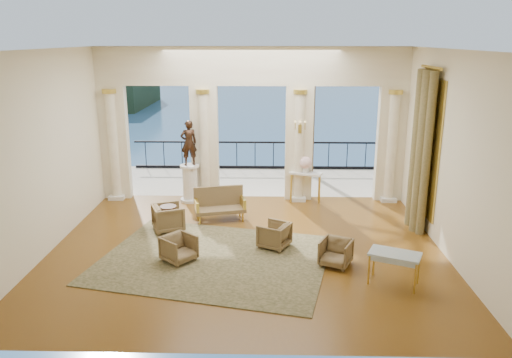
{
  "coord_description": "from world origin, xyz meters",
  "views": [
    {
      "loc": [
        0.5,
        -10.69,
        4.74
      ],
      "look_at": [
        0.21,
        0.6,
        1.53
      ],
      "focal_mm": 35.0,
      "sensor_mm": 36.0,
      "label": 1
    }
  ],
  "objects_px": {
    "game_table": "(395,256)",
    "side_table": "(168,210)",
    "armchair_d": "(168,217)",
    "console_table": "(305,178)",
    "settee": "(220,204)",
    "armchair_a": "(179,247)",
    "pedestal": "(190,184)",
    "statue": "(189,143)",
    "armchair_c": "(274,234)",
    "armchair_b": "(336,251)"
  },
  "relations": [
    {
      "from": "pedestal",
      "to": "armchair_c",
      "type": "bearing_deg",
      "value": -53.69
    },
    {
      "from": "armchair_b",
      "to": "settee",
      "type": "relative_size",
      "value": 0.44
    },
    {
      "from": "armchair_d",
      "to": "console_table",
      "type": "bearing_deg",
      "value": -78.53
    },
    {
      "from": "game_table",
      "to": "statue",
      "type": "distance_m",
      "value": 7.13
    },
    {
      "from": "settee",
      "to": "armchair_c",
      "type": "bearing_deg",
      "value": -65.61
    },
    {
      "from": "pedestal",
      "to": "console_table",
      "type": "height_order",
      "value": "pedestal"
    },
    {
      "from": "armchair_d",
      "to": "game_table",
      "type": "height_order",
      "value": "armchair_d"
    },
    {
      "from": "statue",
      "to": "settee",
      "type": "bearing_deg",
      "value": 101.46
    },
    {
      "from": "settee",
      "to": "side_table",
      "type": "xyz_separation_m",
      "value": [
        -1.2,
        -0.91,
        0.14
      ]
    },
    {
      "from": "settee",
      "to": "console_table",
      "type": "relative_size",
      "value": 1.42
    },
    {
      "from": "pedestal",
      "to": "statue",
      "type": "xyz_separation_m",
      "value": [
        0.0,
        0.0,
        1.24
      ]
    },
    {
      "from": "console_table",
      "to": "pedestal",
      "type": "bearing_deg",
      "value": -159.92
    },
    {
      "from": "armchair_b",
      "to": "statue",
      "type": "relative_size",
      "value": 0.48
    },
    {
      "from": "armchair_a",
      "to": "settee",
      "type": "xyz_separation_m",
      "value": [
        0.64,
        2.63,
        0.11
      ]
    },
    {
      "from": "settee",
      "to": "game_table",
      "type": "height_order",
      "value": "settee"
    },
    {
      "from": "pedestal",
      "to": "statue",
      "type": "bearing_deg",
      "value": 63.43
    },
    {
      "from": "armchair_d",
      "to": "pedestal",
      "type": "height_order",
      "value": "pedestal"
    },
    {
      "from": "console_table",
      "to": "armchair_c",
      "type": "bearing_deg",
      "value": -86.38
    },
    {
      "from": "side_table",
      "to": "pedestal",
      "type": "bearing_deg",
      "value": 85.93
    },
    {
      "from": "armchair_c",
      "to": "settee",
      "type": "relative_size",
      "value": 0.46
    },
    {
      "from": "armchair_a",
      "to": "statue",
      "type": "height_order",
      "value": "statue"
    },
    {
      "from": "game_table",
      "to": "statue",
      "type": "height_order",
      "value": "statue"
    },
    {
      "from": "armchair_a",
      "to": "pedestal",
      "type": "relative_size",
      "value": 0.58
    },
    {
      "from": "game_table",
      "to": "armchair_b",
      "type": "bearing_deg",
      "value": 165.26
    },
    {
      "from": "settee",
      "to": "pedestal",
      "type": "relative_size",
      "value": 1.29
    },
    {
      "from": "console_table",
      "to": "side_table",
      "type": "bearing_deg",
      "value": -126.01
    },
    {
      "from": "armchair_c",
      "to": "armchair_d",
      "type": "bearing_deg",
      "value": -82.66
    },
    {
      "from": "armchair_b",
      "to": "side_table",
      "type": "height_order",
      "value": "side_table"
    },
    {
      "from": "game_table",
      "to": "side_table",
      "type": "height_order",
      "value": "side_table"
    },
    {
      "from": "statue",
      "to": "armchair_a",
      "type": "bearing_deg",
      "value": 73.13
    },
    {
      "from": "settee",
      "to": "armchair_a",
      "type": "bearing_deg",
      "value": -117.77
    },
    {
      "from": "game_table",
      "to": "pedestal",
      "type": "bearing_deg",
      "value": 157.22
    },
    {
      "from": "armchair_b",
      "to": "armchair_d",
      "type": "bearing_deg",
      "value": 179.44
    },
    {
      "from": "console_table",
      "to": "side_table",
      "type": "relative_size",
      "value": 1.5
    },
    {
      "from": "armchair_d",
      "to": "settee",
      "type": "relative_size",
      "value": 0.52
    },
    {
      "from": "settee",
      "to": "pedestal",
      "type": "xyz_separation_m",
      "value": [
        -1.02,
        1.54,
        0.1
      ]
    },
    {
      "from": "game_table",
      "to": "pedestal",
      "type": "height_order",
      "value": "pedestal"
    },
    {
      "from": "pedestal",
      "to": "side_table",
      "type": "relative_size",
      "value": 1.66
    },
    {
      "from": "armchair_d",
      "to": "console_table",
      "type": "distance_m",
      "value": 4.38
    },
    {
      "from": "armchair_c",
      "to": "console_table",
      "type": "bearing_deg",
      "value": -168.07
    },
    {
      "from": "settee",
      "to": "console_table",
      "type": "xyz_separation_m",
      "value": [
        2.4,
        1.59,
        0.3
      ]
    },
    {
      "from": "statue",
      "to": "console_table",
      "type": "relative_size",
      "value": 1.31
    },
    {
      "from": "console_table",
      "to": "side_table",
      "type": "distance_m",
      "value": 4.38
    },
    {
      "from": "armchair_b",
      "to": "settee",
      "type": "height_order",
      "value": "settee"
    },
    {
      "from": "armchair_d",
      "to": "side_table",
      "type": "relative_size",
      "value": 1.11
    },
    {
      "from": "armchair_c",
      "to": "armchair_b",
      "type": "bearing_deg",
      "value": 82.49
    },
    {
      "from": "game_table",
      "to": "armchair_c",
      "type": "bearing_deg",
      "value": 167.22
    },
    {
      "from": "settee",
      "to": "console_table",
      "type": "distance_m",
      "value": 2.9
    },
    {
      "from": "armchair_d",
      "to": "armchair_b",
      "type": "bearing_deg",
      "value": -137.97
    },
    {
      "from": "armchair_a",
      "to": "armchair_d",
      "type": "distance_m",
      "value": 1.88
    }
  ]
}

